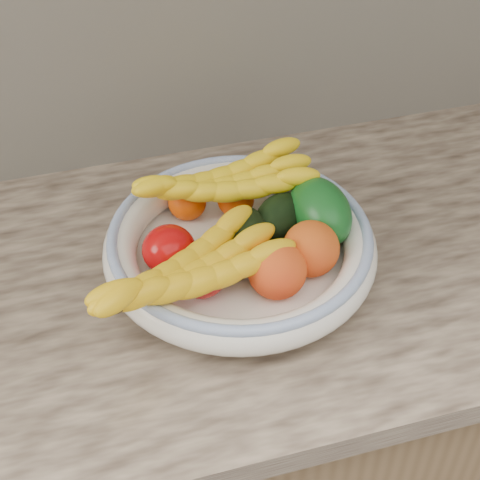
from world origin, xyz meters
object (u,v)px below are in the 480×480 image
Objects in this scene: banana_bunch_back at (224,187)px; banana_bunch_front at (189,277)px; fruit_bowl at (240,246)px; green_mango at (320,211)px.

banana_bunch_back is 0.19m from banana_bunch_front.
fruit_bowl is at bearing -91.08° from banana_bunch_back.
banana_bunch_front is at bearing -119.53° from banana_bunch_back.
banana_bunch_back reaches higher than fruit_bowl.
fruit_bowl is 1.37× the size of banana_bunch_back.
banana_bunch_back is (-0.12, 0.08, 0.01)m from green_mango.
green_mango reaches higher than fruit_bowl.
banana_bunch_front is at bearing -165.30° from green_mango.
banana_bunch_front is at bearing -140.45° from fruit_bowl.
fruit_bowl is 3.10× the size of green_mango.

